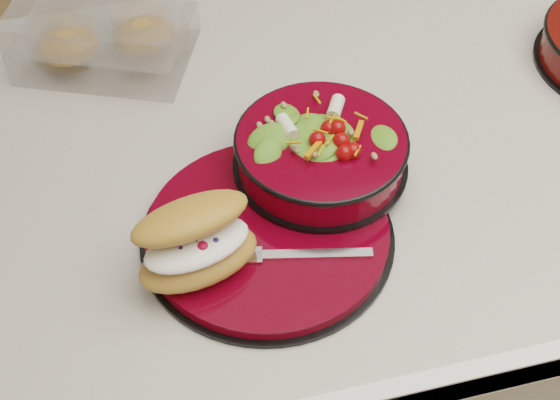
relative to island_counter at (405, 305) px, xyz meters
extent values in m
cube|color=silver|center=(0.00, 0.00, -0.02)|extent=(1.16, 0.66, 0.86)
cube|color=beige|center=(0.00, 0.00, 0.43)|extent=(1.24, 0.74, 0.04)
cylinder|color=black|center=(-0.28, -0.14, 0.45)|extent=(0.29, 0.29, 0.01)
cylinder|color=#5F030E|center=(-0.28, -0.14, 0.46)|extent=(0.28, 0.28, 0.01)
torus|color=black|center=(-0.27, -0.15, 0.46)|extent=(0.16, 0.16, 0.01)
cylinder|color=black|center=(-0.19, -0.06, 0.47)|extent=(0.21, 0.21, 0.01)
cylinder|color=#5F030E|center=(-0.19, -0.06, 0.49)|extent=(0.20, 0.20, 0.04)
torus|color=black|center=(-0.19, -0.06, 0.51)|extent=(0.21, 0.21, 0.01)
ellipsoid|color=#407420|center=(-0.19, -0.06, 0.51)|extent=(0.17, 0.17, 0.07)
sphere|color=#AE0906|center=(-0.15, -0.06, 0.55)|extent=(0.02, 0.02, 0.02)
sphere|color=#AE0906|center=(-0.17, -0.03, 0.55)|extent=(0.02, 0.02, 0.02)
sphere|color=#AE0906|center=(-0.21, -0.03, 0.55)|extent=(0.02, 0.02, 0.02)
sphere|color=#AE0906|center=(-0.24, -0.06, 0.55)|extent=(0.02, 0.02, 0.02)
sphere|color=#AE0906|center=(-0.21, -0.10, 0.55)|extent=(0.02, 0.02, 0.02)
sphere|color=#AE0906|center=(-0.17, -0.10, 0.55)|extent=(0.02, 0.02, 0.02)
cylinder|color=silver|center=(-0.17, -0.03, 0.54)|extent=(0.03, 0.04, 0.02)
cylinder|color=silver|center=(-0.23, -0.05, 0.54)|extent=(0.04, 0.03, 0.02)
cube|color=orange|center=(-0.21, -0.09, 0.55)|extent=(0.03, 0.03, 0.01)
cube|color=orange|center=(-0.15, -0.07, 0.55)|extent=(0.03, 0.02, 0.01)
ellipsoid|color=#BD7D39|center=(-0.36, -0.18, 0.48)|extent=(0.15, 0.10, 0.04)
ellipsoid|color=white|center=(-0.36, -0.18, 0.51)|extent=(0.13, 0.09, 0.02)
ellipsoid|color=#BD7D39|center=(-0.36, -0.16, 0.53)|extent=(0.14, 0.09, 0.03)
sphere|color=#B40C28|center=(-0.39, -0.18, 0.51)|extent=(0.01, 0.01, 0.01)
sphere|color=#B40C28|center=(-0.36, -0.19, 0.51)|extent=(0.01, 0.01, 0.01)
sphere|color=#191947|center=(-0.37, -0.17, 0.51)|extent=(0.01, 0.01, 0.01)
sphere|color=#191947|center=(-0.35, -0.18, 0.51)|extent=(0.01, 0.01, 0.01)
sphere|color=#191947|center=(-0.36, -0.18, 0.51)|extent=(0.01, 0.01, 0.01)
sphere|color=#191947|center=(-0.34, -0.19, 0.51)|extent=(0.01, 0.01, 0.01)
sphere|color=#191947|center=(-0.38, -0.19, 0.51)|extent=(0.01, 0.01, 0.01)
cube|color=silver|center=(-0.24, -0.19, 0.47)|extent=(0.13, 0.04, 0.00)
cube|color=silver|center=(-0.31, -0.18, 0.47)|extent=(0.04, 0.03, 0.00)
cube|color=white|center=(-0.42, 0.24, 0.47)|extent=(0.28, 0.25, 0.05)
cube|color=white|center=(-0.42, 0.24, 0.52)|extent=(0.28, 0.25, 0.04)
ellipsoid|color=#BD7D39|center=(-0.48, 0.24, 0.47)|extent=(0.09, 0.07, 0.04)
ellipsoid|color=#BD7D39|center=(-0.37, 0.24, 0.47)|extent=(0.09, 0.07, 0.04)
camera|label=1|loc=(-0.40, -0.69, 1.15)|focal=50.00mm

